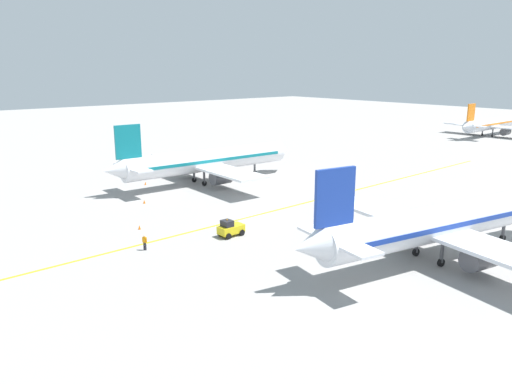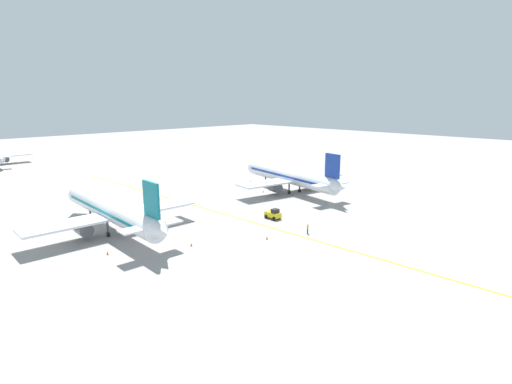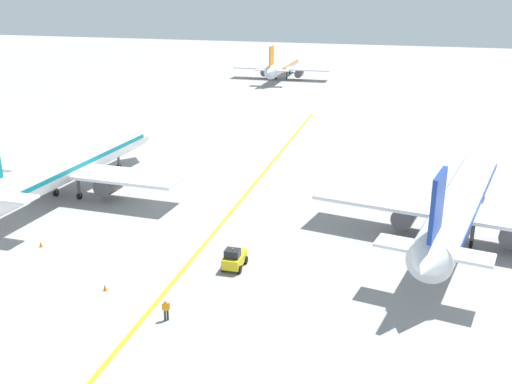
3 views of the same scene
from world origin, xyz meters
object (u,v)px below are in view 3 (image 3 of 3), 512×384
Objects in this scene: airplane_adjacent_stand at (460,204)px; ground_crew_worker at (166,309)px; airplane_at_gate at (73,164)px; baggage_tug_white at (234,258)px; traffic_cone_mid_apron at (105,287)px; airplane_distant_taxiing at (283,66)px; traffic_cone_near_nose at (41,244)px; traffic_cone_by_wingtip at (406,216)px.

airplane_adjacent_stand reaches higher than ground_crew_worker.
baggage_tug_white is at bearing -28.93° from airplane_at_gate.
airplane_at_gate is at bearing 178.16° from airplane_adjacent_stand.
baggage_tug_white reaches higher than traffic_cone_mid_apron.
airplane_distant_taxiing reaches higher than baggage_tug_white.
airplane_at_gate is 32.16m from ground_crew_worker.
baggage_tug_white is at bearing 77.46° from ground_crew_worker.
traffic_cone_near_nose is at bearing -161.17° from airplane_adjacent_stand.
traffic_cone_near_nose is 1.00× the size of traffic_cone_by_wingtip.
airplane_adjacent_stand reaches higher than traffic_cone_mid_apron.
traffic_cone_mid_apron is at bearing -30.24° from traffic_cone_near_nose.
airplane_adjacent_stand is 30.42m from ground_crew_worker.
traffic_cone_near_nose is (5.25, -14.37, -3.43)m from airplane_at_gate.
ground_crew_worker reaches higher than traffic_cone_by_wingtip.
airplane_adjacent_stand is 64.35× the size of traffic_cone_mid_apron.
airplane_at_gate is 21.13× the size of ground_crew_worker.
airplane_adjacent_stand reaches higher than baggage_tug_white.
airplane_at_gate is 43.32m from airplane_adjacent_stand.
airplane_distant_taxiing reaches higher than ground_crew_worker.
airplane_adjacent_stand is 33.83m from traffic_cone_mid_apron.
airplane_at_gate is at bearing 133.82° from ground_crew_worker.
airplane_distant_taxiing is 58.00× the size of traffic_cone_mid_apron.
airplane_distant_taxiing reaches higher than traffic_cone_near_nose.
ground_crew_worker is (-21.12, -21.72, -2.80)m from airplane_adjacent_stand.
traffic_cone_near_nose is (-19.08, -0.92, -0.63)m from baggage_tug_white.
baggage_tug_white is at bearing 2.75° from traffic_cone_near_nose.
traffic_cone_mid_apron is 32.43m from traffic_cone_by_wingtip.
baggage_tug_white is 19.11m from traffic_cone_near_nose.
airplane_at_gate is 64.53× the size of traffic_cone_near_nose.
airplane_distant_taxiing is at bearing 101.57° from baggage_tug_white.
airplane_distant_taxiing is 109.24m from traffic_cone_near_nose.
traffic_cone_by_wingtip is (36.18, -92.11, -3.06)m from airplane_distant_taxiing.
airplane_distant_taxiing is (2.17, 94.79, -0.37)m from airplane_at_gate.
airplane_adjacent_stand reaches higher than traffic_cone_near_nose.
airplane_at_gate is 64.53× the size of traffic_cone_mid_apron.
airplane_distant_taxiing is at bearing 91.62° from traffic_cone_near_nose.
airplane_adjacent_stand is at bearing 32.44° from baggage_tug_white.
airplane_at_gate is 27.94m from baggage_tug_white.
traffic_cone_by_wingtip is (14.01, 16.12, -0.63)m from baggage_tug_white.
ground_crew_worker is at bearing -46.18° from airplane_at_gate.
airplane_distant_taxiing is 99.01m from traffic_cone_by_wingtip.
airplane_at_gate is 94.81m from airplane_distant_taxiing.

